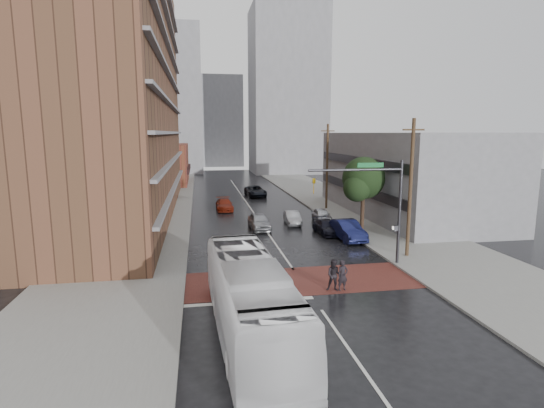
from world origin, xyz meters
name	(u,v)px	position (x,y,z in m)	size (l,w,h in m)	color
ground	(303,283)	(0.00, 0.00, 0.00)	(160.00, 160.00, 0.00)	black
crosswalk	(301,280)	(0.00, 0.50, 0.01)	(14.00, 5.00, 0.02)	maroon
sidewalk_west	(151,213)	(-11.50, 25.00, 0.07)	(9.00, 90.00, 0.15)	gray
sidewalk_east	(345,207)	(11.50, 25.00, 0.07)	(9.00, 90.00, 0.15)	gray
apartment_block	(119,84)	(-14.00, 24.00, 14.00)	(10.00, 44.00, 28.00)	brown
storefront_west	(165,164)	(-12.00, 54.00, 3.50)	(8.00, 16.00, 7.00)	maroon
building_east	(404,174)	(16.50, 20.00, 4.50)	(11.00, 26.00, 9.00)	gray
distant_tower_west	(161,102)	(-14.00, 78.00, 16.00)	(18.00, 16.00, 32.00)	gray
distant_tower_east	(287,92)	(14.00, 72.00, 18.00)	(16.00, 14.00, 36.00)	gray
distant_tower_center	(220,122)	(0.00, 95.00, 12.00)	(12.00, 10.00, 24.00)	gray
street_tree	(364,181)	(8.52, 12.03, 4.73)	(4.20, 4.10, 6.90)	#332319
signal_mast	(380,197)	(5.85, 2.50, 4.73)	(6.50, 0.30, 7.20)	#2D2D33
utility_pole_near	(410,188)	(8.80, 4.00, 5.14)	(1.60, 0.26, 10.00)	#473321
utility_pole_far	(327,166)	(8.80, 24.00, 5.14)	(1.60, 0.26, 10.00)	#473321
transit_bus	(250,298)	(-3.92, -6.02, 1.72)	(2.89, 12.36, 3.44)	silver
pedestrian_a	(343,275)	(1.97, -1.50, 0.89)	(0.65, 0.43, 1.78)	black
pedestrian_b	(334,275)	(1.47, -1.50, 0.93)	(0.90, 0.70, 1.86)	black
car_travel_a	(259,221)	(-0.55, 14.90, 0.76)	(1.79, 4.45, 1.52)	#94969B
car_travel_b	(292,218)	(3.02, 16.53, 0.65)	(1.37, 3.93, 1.30)	#9B9DA2
car_travel_c	(224,205)	(-3.17, 25.48, 0.67)	(1.87, 4.60, 1.34)	maroon
suv_travel	(255,191)	(1.89, 35.86, 0.75)	(2.50, 5.42, 1.51)	black
car_parked_near	(347,230)	(6.30, 9.78, 0.83)	(1.75, 5.02, 1.65)	#121641
car_parked_mid	(327,227)	(5.20, 12.14, 0.62)	(1.72, 4.24, 1.23)	black
car_parked_far	(322,215)	(6.30, 17.42, 0.65)	(1.53, 3.81, 1.30)	#B0B4B8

